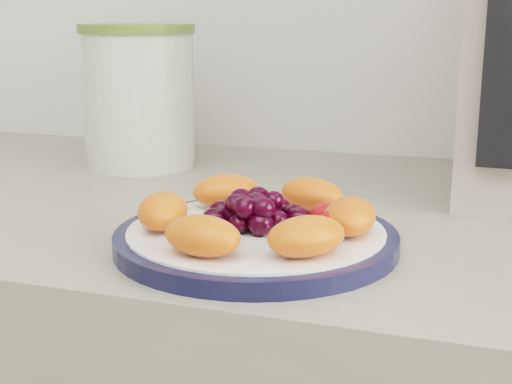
% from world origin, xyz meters
% --- Properties ---
extents(plate_rim, '(0.25, 0.25, 0.01)m').
position_xyz_m(plate_rim, '(-0.07, 1.04, 0.91)').
color(plate_rim, black).
rests_on(plate_rim, counter).
extents(plate_face, '(0.22, 0.22, 0.02)m').
position_xyz_m(plate_face, '(-0.07, 1.04, 0.91)').
color(plate_face, white).
rests_on(plate_face, counter).
extents(canister, '(0.15, 0.15, 0.17)m').
position_xyz_m(canister, '(-0.33, 1.32, 0.99)').
color(canister, '#4B6122').
rests_on(canister, counter).
extents(canister_lid, '(0.15, 0.15, 0.01)m').
position_xyz_m(canister_lid, '(-0.33, 1.32, 1.08)').
color(canister_lid, olive).
rests_on(canister_lid, canister).
extents(fruit_plate, '(0.21, 0.21, 0.03)m').
position_xyz_m(fruit_plate, '(-0.06, 1.04, 0.93)').
color(fruit_plate, '#ED4718').
rests_on(fruit_plate, plate_face).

